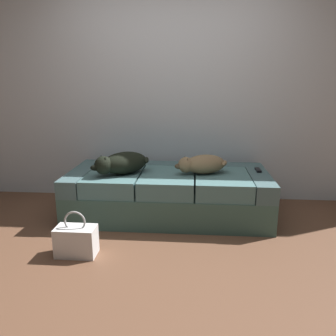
# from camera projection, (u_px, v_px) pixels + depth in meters

# --- Properties ---
(ground_plane) EXTENTS (10.00, 10.00, 0.00)m
(ground_plane) POSITION_uv_depth(u_px,v_px,m) (157.00, 269.00, 2.49)
(ground_plane) COLOR brown
(back_wall) EXTENTS (6.40, 0.10, 2.80)m
(back_wall) POSITION_uv_depth(u_px,v_px,m) (173.00, 78.00, 3.77)
(back_wall) COLOR silver
(back_wall) RESTS_ON ground
(couch) EXTENTS (2.03, 0.93, 0.47)m
(couch) POSITION_uv_depth(u_px,v_px,m) (168.00, 193.00, 3.46)
(couch) COLOR #3B5C53
(couch) RESTS_ON ground
(dog_dark) EXTENTS (0.57, 0.51, 0.22)m
(dog_dark) POSITION_uv_depth(u_px,v_px,m) (121.00, 163.00, 3.29)
(dog_dark) COLOR black
(dog_dark) RESTS_ON couch
(dog_tan) EXTENTS (0.54, 0.35, 0.19)m
(dog_tan) POSITION_uv_depth(u_px,v_px,m) (202.00, 164.00, 3.30)
(dog_tan) COLOR olive
(dog_tan) RESTS_ON couch
(tv_remote) EXTENTS (0.05, 0.15, 0.02)m
(tv_remote) POSITION_uv_depth(u_px,v_px,m) (258.00, 170.00, 3.42)
(tv_remote) COLOR black
(tv_remote) RESTS_ON couch
(handbag) EXTENTS (0.32, 0.18, 0.38)m
(handbag) POSITION_uv_depth(u_px,v_px,m) (76.00, 240.00, 2.67)
(handbag) COLOR silver
(handbag) RESTS_ON ground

